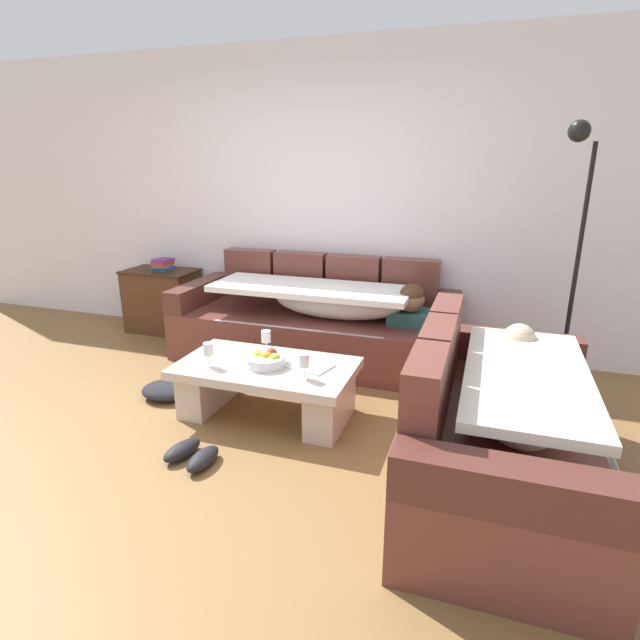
# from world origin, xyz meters

# --- Properties ---
(ground_plane) EXTENTS (14.00, 14.00, 0.00)m
(ground_plane) POSITION_xyz_m (0.00, 0.00, 0.00)
(ground_plane) COLOR brown
(back_wall) EXTENTS (9.00, 0.10, 2.70)m
(back_wall) POSITION_xyz_m (0.00, 2.15, 1.35)
(back_wall) COLOR white
(back_wall) RESTS_ON ground_plane
(couch_along_wall) EXTENTS (2.43, 0.92, 0.88)m
(couch_along_wall) POSITION_xyz_m (0.25, 1.62, 0.33)
(couch_along_wall) COLOR brown
(couch_along_wall) RESTS_ON ground_plane
(couch_near_window) EXTENTS (0.92, 1.79, 0.88)m
(couch_near_window) POSITION_xyz_m (1.78, 0.17, 0.33)
(couch_near_window) COLOR brown
(couch_near_window) RESTS_ON ground_plane
(coffee_table) EXTENTS (1.20, 0.68, 0.38)m
(coffee_table) POSITION_xyz_m (0.26, 0.49, 0.24)
(coffee_table) COLOR beige
(coffee_table) RESTS_ON ground_plane
(fruit_bowl) EXTENTS (0.28, 0.28, 0.10)m
(fruit_bowl) POSITION_xyz_m (0.27, 0.48, 0.42)
(fruit_bowl) COLOR silver
(fruit_bowl) RESTS_ON coffee_table
(wine_glass_near_left) EXTENTS (0.07, 0.07, 0.17)m
(wine_glass_near_left) POSITION_xyz_m (-0.08, 0.34, 0.50)
(wine_glass_near_left) COLOR silver
(wine_glass_near_left) RESTS_ON coffee_table
(wine_glass_near_right) EXTENTS (0.07, 0.07, 0.17)m
(wine_glass_near_right) POSITION_xyz_m (0.59, 0.36, 0.50)
(wine_glass_near_right) COLOR silver
(wine_glass_near_right) RESTS_ON coffee_table
(wine_glass_far_back) EXTENTS (0.07, 0.07, 0.17)m
(wine_glass_far_back) POSITION_xyz_m (0.18, 0.70, 0.50)
(wine_glass_far_back) COLOR silver
(wine_glass_far_back) RESTS_ON coffee_table
(open_magazine) EXTENTS (0.32, 0.27, 0.01)m
(open_magazine) POSITION_xyz_m (0.56, 0.55, 0.39)
(open_magazine) COLOR white
(open_magazine) RESTS_ON coffee_table
(side_cabinet) EXTENTS (0.72, 0.44, 0.64)m
(side_cabinet) POSITION_xyz_m (-1.52, 1.85, 0.32)
(side_cabinet) COLOR #512E1A
(side_cabinet) RESTS_ON ground_plane
(book_stack_on_cabinet) EXTENTS (0.17, 0.20, 0.12)m
(book_stack_on_cabinet) POSITION_xyz_m (-1.48, 1.85, 0.70)
(book_stack_on_cabinet) COLOR #2D569E
(book_stack_on_cabinet) RESTS_ON side_cabinet
(floor_lamp) EXTENTS (0.33, 0.31, 1.95)m
(floor_lamp) POSITION_xyz_m (2.17, 1.46, 1.12)
(floor_lamp) COLOR black
(floor_lamp) RESTS_ON ground_plane
(pair_of_shoes) EXTENTS (0.33, 0.33, 0.09)m
(pair_of_shoes) POSITION_xyz_m (0.08, -0.18, 0.04)
(pair_of_shoes) COLOR black
(pair_of_shoes) RESTS_ON ground_plane
(crumpled_garment) EXTENTS (0.48, 0.43, 0.12)m
(crumpled_garment) POSITION_xyz_m (-0.55, 0.51, 0.06)
(crumpled_garment) COLOR #232328
(crumpled_garment) RESTS_ON ground_plane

